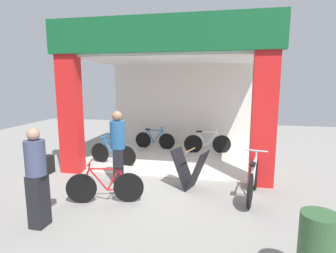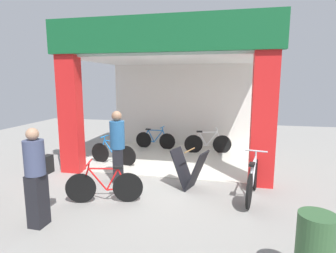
% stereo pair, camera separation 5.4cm
% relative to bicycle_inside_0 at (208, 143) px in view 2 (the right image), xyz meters
% --- Properties ---
extents(ground_plane, '(18.64, 18.64, 0.00)m').
position_rel_bicycle_inside_0_xyz_m(ground_plane, '(-0.98, -2.65, -0.34)').
color(ground_plane, gray).
rests_on(ground_plane, ground).
extents(shop_facade, '(5.52, 4.02, 3.86)m').
position_rel_bicycle_inside_0_xyz_m(shop_facade, '(-0.98, -0.86, 1.70)').
color(shop_facade, beige).
rests_on(shop_facade, ground).
extents(bicycle_inside_0, '(1.55, 0.43, 0.86)m').
position_rel_bicycle_inside_0_xyz_m(bicycle_inside_0, '(0.00, 0.00, 0.00)').
color(bicycle_inside_0, black).
rests_on(bicycle_inside_0, ground).
extents(bicycle_inside_1, '(1.47, 0.41, 0.82)m').
position_rel_bicycle_inside_0_xyz_m(bicycle_inside_1, '(-2.58, -1.83, -0.02)').
color(bicycle_inside_1, black).
rests_on(bicycle_inside_1, ground).
extents(bicycle_inside_2, '(1.46, 0.40, 0.80)m').
position_rel_bicycle_inside_0_xyz_m(bicycle_inside_2, '(-1.88, 0.24, -0.02)').
color(bicycle_inside_2, black).
rests_on(bicycle_inside_2, ground).
extents(bicycle_parked_0, '(1.49, 0.49, 0.84)m').
position_rel_bicycle_inside_0_xyz_m(bicycle_parked_0, '(-1.71, -4.26, -0.01)').
color(bicycle_parked_0, black).
rests_on(bicycle_parked_0, ground).
extents(bicycle_parked_1, '(0.49, 1.69, 0.94)m').
position_rel_bicycle_inside_0_xyz_m(bicycle_parked_1, '(1.18, -3.42, 0.03)').
color(bicycle_parked_1, black).
rests_on(bicycle_parked_1, ground).
extents(sandwich_board_sign, '(0.86, 0.69, 0.91)m').
position_rel_bicycle_inside_0_xyz_m(sandwich_board_sign, '(-0.17, -3.20, 0.11)').
color(sandwich_board_sign, black).
rests_on(sandwich_board_sign, ground).
extents(pedestrian_0, '(0.45, 0.45, 1.71)m').
position_rel_bicycle_inside_0_xyz_m(pedestrian_0, '(-1.90, -3.11, 0.55)').
color(pedestrian_0, black).
rests_on(pedestrian_0, ground).
extents(pedestrian_2, '(0.33, 0.57, 1.67)m').
position_rel_bicycle_inside_0_xyz_m(pedestrian_2, '(-2.40, -5.32, 0.52)').
color(pedestrian_2, black).
rests_on(pedestrian_2, ground).
extents(trash_bin, '(0.42, 0.42, 0.92)m').
position_rel_bicycle_inside_0_xyz_m(trash_bin, '(1.66, -5.92, 0.12)').
color(trash_bin, '#335933').
rests_on(trash_bin, ground).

